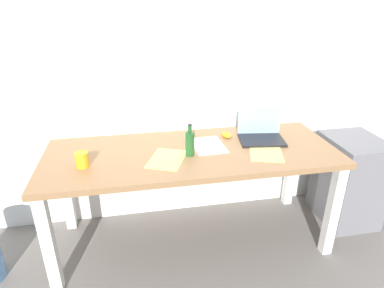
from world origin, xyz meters
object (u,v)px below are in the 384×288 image
Objects in this scene: coffee_mug at (82,160)px; filing_cabinet at (349,180)px; desk at (192,162)px; beer_bottle at (190,143)px; laptop_right at (261,133)px; computer_mouse at (226,135)px.

filing_cabinet is (1.99, 0.14, -0.44)m from coffee_mug.
beer_bottle is at bearing -112.47° from desk.
computer_mouse is (-0.23, 0.09, -0.03)m from laptop_right.
desk is 1.33m from filing_cabinet.
computer_mouse is 1.09m from filing_cabinet.
computer_mouse reaches higher than desk.
desk is at bearing 67.53° from beer_bottle.
beer_bottle is at bearing -163.69° from laptop_right.
computer_mouse reaches higher than filing_cabinet.
laptop_right is 1.58× the size of beer_bottle.
beer_bottle is 2.18× the size of computer_mouse.
desk is at bearing 8.04° from coffee_mug.
laptop_right is 0.25m from computer_mouse.
beer_bottle is at bearing -175.66° from filing_cabinet.
filing_cabinet is (1.32, 0.10, -0.48)m from beer_bottle.
beer_bottle is 0.68m from coffee_mug.
coffee_mug is (-0.70, -0.10, 0.14)m from desk.
beer_bottle reaches higher than coffee_mug.
computer_mouse is at bearing 32.25° from desk.
coffee_mug reaches higher than desk.
coffee_mug is at bearing -170.83° from laptop_right.
beer_bottle reaches higher than filing_cabinet.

